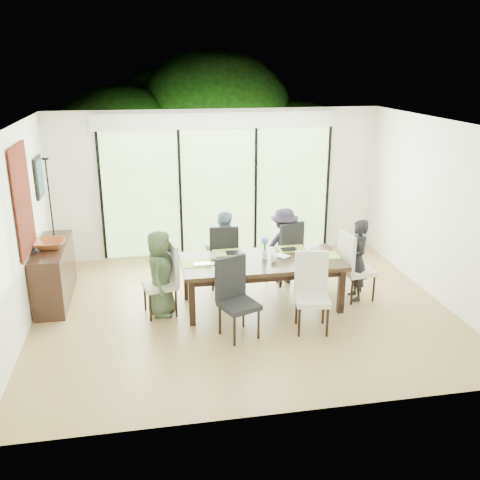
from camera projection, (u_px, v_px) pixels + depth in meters
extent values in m
cube|color=brown|center=(243.00, 309.00, 7.92)|extent=(6.00, 5.00, 0.01)
cube|color=white|center=(243.00, 124.00, 7.06)|extent=(6.00, 5.00, 0.01)
cube|color=white|center=(218.00, 184.00, 9.83)|extent=(6.00, 0.02, 2.70)
cube|color=silver|center=(291.00, 295.00, 5.15)|extent=(6.00, 0.02, 2.70)
cube|color=silver|center=(17.00, 234.00, 6.97)|extent=(0.02, 5.00, 2.70)
cube|color=silver|center=(440.00, 212.00, 8.00)|extent=(0.02, 5.00, 2.70)
cube|color=#598C3F|center=(218.00, 192.00, 9.84)|extent=(4.20, 0.02, 2.30)
cube|color=white|center=(218.00, 120.00, 9.42)|extent=(4.40, 0.06, 0.28)
cube|color=black|center=(101.00, 197.00, 9.47)|extent=(0.05, 0.04, 2.30)
cube|color=black|center=(180.00, 194.00, 9.71)|extent=(0.05, 0.04, 2.30)
cube|color=black|center=(256.00, 191.00, 9.95)|extent=(0.05, 0.04, 2.30)
cube|color=black|center=(327.00, 188.00, 10.19)|extent=(0.05, 0.04, 2.30)
cube|color=brown|center=(213.00, 241.00, 11.10)|extent=(6.00, 1.80, 0.10)
cube|color=brown|center=(208.00, 203.00, 11.66)|extent=(6.00, 0.08, 0.06)
sphere|color=#14380F|center=(122.00, 157.00, 12.00)|extent=(3.20, 3.20, 3.20)
sphere|color=#14380F|center=(215.00, 135.00, 12.82)|extent=(4.00, 4.00, 4.00)
sphere|color=#14380F|center=(296.00, 161.00, 12.55)|extent=(2.80, 2.80, 2.80)
sphere|color=#14380F|center=(172.00, 140.00, 13.36)|extent=(3.60, 3.60, 3.60)
cube|color=black|center=(262.00, 262.00, 7.81)|extent=(2.35, 1.08, 0.06)
cube|color=black|center=(262.00, 267.00, 7.84)|extent=(2.15, 0.88, 0.10)
cube|color=black|center=(192.00, 303.00, 7.35)|extent=(0.09, 0.09, 0.68)
cube|color=black|center=(341.00, 291.00, 7.71)|extent=(0.09, 0.09, 0.68)
cube|color=black|center=(187.00, 279.00, 8.15)|extent=(0.09, 0.09, 0.68)
cube|color=black|center=(322.00, 269.00, 8.52)|extent=(0.09, 0.09, 0.68)
imported|color=#36462F|center=(160.00, 273.00, 7.58)|extent=(0.50, 0.66, 1.26)
imported|color=black|center=(357.00, 260.00, 8.09)|extent=(0.41, 0.62, 1.26)
imported|color=#7793AC|center=(223.00, 250.00, 8.53)|extent=(0.59, 0.38, 1.26)
imported|color=#251F2E|center=(284.00, 246.00, 8.70)|extent=(0.63, 0.44, 1.26)
cube|color=#92B340|center=(197.00, 264.00, 7.64)|extent=(0.43, 0.31, 0.01)
cube|color=#81BA42|center=(324.00, 256.00, 7.97)|extent=(0.43, 0.31, 0.01)
cube|color=#89B942|center=(227.00, 252.00, 8.10)|extent=(0.43, 0.31, 0.01)
cube|color=#93AD3D|center=(291.00, 248.00, 8.27)|extent=(0.43, 0.31, 0.01)
cube|color=white|center=(228.00, 270.00, 7.43)|extent=(0.43, 0.31, 0.01)
cube|color=black|center=(234.00, 252.00, 8.07)|extent=(0.25, 0.18, 0.01)
cube|color=black|center=(289.00, 249.00, 8.21)|extent=(0.23, 0.17, 0.01)
cube|color=white|center=(309.00, 258.00, 7.88)|extent=(0.29, 0.22, 0.00)
cube|color=white|center=(228.00, 269.00, 7.43)|extent=(0.25, 0.25, 0.02)
cube|color=orange|center=(228.00, 267.00, 7.42)|extent=(0.20, 0.20, 0.01)
cylinder|color=silver|center=(265.00, 255.00, 7.84)|extent=(0.08, 0.08, 0.12)
cylinder|color=#337226|center=(265.00, 247.00, 7.80)|extent=(0.04, 0.04, 0.16)
sphere|color=#546FD3|center=(265.00, 241.00, 7.77)|extent=(0.11, 0.11, 0.11)
imported|color=silver|center=(205.00, 265.00, 7.56)|extent=(0.32, 0.21, 0.03)
imported|color=white|center=(213.00, 256.00, 7.81)|extent=(0.16, 0.16, 0.09)
imported|color=white|center=(274.00, 259.00, 7.72)|extent=(0.13, 0.13, 0.09)
imported|color=white|center=(313.00, 251.00, 8.02)|extent=(0.14, 0.14, 0.09)
imported|color=white|center=(278.00, 257.00, 7.89)|extent=(0.25, 0.27, 0.02)
cube|color=black|center=(54.00, 273.00, 8.11)|extent=(0.44, 1.56, 0.88)
imported|color=brown|center=(49.00, 244.00, 7.86)|extent=(0.47, 0.47, 0.11)
cylinder|color=black|center=(54.00, 237.00, 8.29)|extent=(0.10, 0.10, 0.04)
cylinder|color=black|center=(50.00, 198.00, 8.09)|extent=(0.02, 0.02, 1.22)
cylinder|color=black|center=(45.00, 159.00, 7.90)|extent=(0.10, 0.10, 0.03)
cylinder|color=silver|center=(45.00, 155.00, 7.88)|extent=(0.04, 0.04, 0.10)
cube|color=maroon|center=(23.00, 200.00, 7.24)|extent=(0.02, 1.00, 1.50)
cube|color=black|center=(39.00, 177.00, 8.44)|extent=(0.03, 0.55, 0.65)
cube|color=#17404B|center=(40.00, 177.00, 8.44)|extent=(0.01, 0.45, 0.55)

